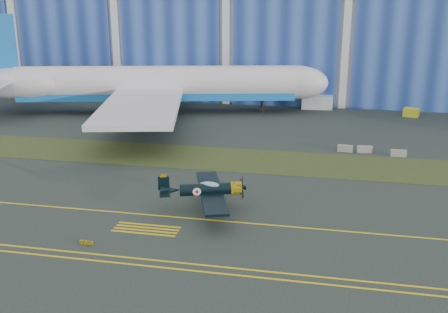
% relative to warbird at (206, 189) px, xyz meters
% --- Properties ---
extents(ground, '(260.00, 260.00, 0.00)m').
position_rel_warbird_xyz_m(ground, '(13.71, 2.76, -2.20)').
color(ground, '#2B3530').
rests_on(ground, ground).
extents(grass_median, '(260.00, 10.00, 0.02)m').
position_rel_warbird_xyz_m(grass_median, '(13.71, 16.76, -2.18)').
color(grass_median, '#475128').
rests_on(grass_median, ground).
extents(hangar, '(220.00, 45.70, 30.00)m').
position_rel_warbird_xyz_m(hangar, '(13.71, 74.55, 12.76)').
color(hangar, silver).
rests_on(hangar, ground).
extents(taxiway_centreline, '(200.00, 0.20, 0.02)m').
position_rel_warbird_xyz_m(taxiway_centreline, '(13.71, -2.24, -2.19)').
color(taxiway_centreline, yellow).
rests_on(taxiway_centreline, ground).
extents(edge_line_near, '(80.00, 0.20, 0.02)m').
position_rel_warbird_xyz_m(edge_line_near, '(13.71, -11.74, -2.19)').
color(edge_line_near, yellow).
rests_on(edge_line_near, ground).
extents(edge_line_far, '(80.00, 0.20, 0.02)m').
position_rel_warbird_xyz_m(edge_line_far, '(13.71, -10.74, -2.19)').
color(edge_line_far, yellow).
rests_on(edge_line_far, ground).
extents(hold_short_ladder, '(6.00, 2.40, 0.02)m').
position_rel_warbird_xyz_m(hold_short_ladder, '(-4.29, -5.34, -2.19)').
color(hold_short_ladder, yellow).
rests_on(hold_short_ladder, ground).
extents(guard_board_left, '(1.20, 0.15, 0.35)m').
position_rel_warbird_xyz_m(guard_board_left, '(-8.29, -9.24, -2.02)').
color(guard_board_left, yellow).
rests_on(guard_board_left, ground).
extents(warbird, '(12.65, 13.92, 3.42)m').
position_rel_warbird_xyz_m(warbird, '(0.00, 0.00, 0.00)').
color(warbird, black).
rests_on(warbird, ground).
extents(jetliner, '(79.25, 71.57, 23.67)m').
position_rel_warbird_xyz_m(jetliner, '(-18.70, 41.59, 9.64)').
color(jetliner, silver).
rests_on(jetliner, ground).
extents(shipping_container, '(5.71, 2.50, 2.44)m').
position_rel_warbird_xyz_m(shipping_container, '(9.17, 50.50, -0.98)').
color(shipping_container, silver).
rests_on(shipping_container, ground).
extents(tug, '(2.89, 2.35, 1.46)m').
position_rel_warbird_xyz_m(tug, '(25.45, 47.20, -1.47)').
color(tug, yellow).
rests_on(tug, ground).
extents(barrier_a, '(2.06, 0.85, 0.90)m').
position_rel_warbird_xyz_m(barrier_a, '(13.82, 23.20, -1.75)').
color(barrier_a, gray).
rests_on(barrier_a, ground).
extents(barrier_b, '(2.05, 0.81, 0.90)m').
position_rel_warbird_xyz_m(barrier_b, '(16.39, 23.36, -1.75)').
color(barrier_b, gray).
rests_on(barrier_b, ground).
extents(barrier_c, '(2.01, 0.63, 0.90)m').
position_rel_warbird_xyz_m(barrier_c, '(20.64, 22.35, -1.75)').
color(barrier_c, gray).
rests_on(barrier_c, ground).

